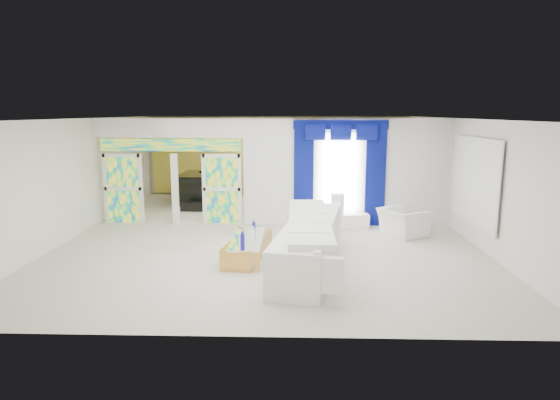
{
  "coord_description": "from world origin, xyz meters",
  "views": [
    {
      "loc": [
        0.63,
        -12.28,
        3.17
      ],
      "look_at": [
        0.3,
        -1.2,
        1.1
      ],
      "focal_mm": 30.39,
      "sensor_mm": 36.0,
      "label": 1
    }
  ],
  "objects_px": {
    "console_table": "(348,221)",
    "grand_piano": "(203,188)",
    "white_sofa": "(310,243)",
    "armchair": "(403,222)",
    "coffee_table": "(248,248)"
  },
  "relations": [
    {
      "from": "coffee_table",
      "to": "armchair",
      "type": "height_order",
      "value": "armchair"
    },
    {
      "from": "white_sofa",
      "to": "console_table",
      "type": "xyz_separation_m",
      "value": [
        1.16,
        3.16,
        -0.24
      ]
    },
    {
      "from": "white_sofa",
      "to": "coffee_table",
      "type": "bearing_deg",
      "value": 177.2
    },
    {
      "from": "coffee_table",
      "to": "console_table",
      "type": "height_order",
      "value": "coffee_table"
    },
    {
      "from": "console_table",
      "to": "grand_piano",
      "type": "height_order",
      "value": "grand_piano"
    },
    {
      "from": "coffee_table",
      "to": "grand_piano",
      "type": "distance_m",
      "value": 6.97
    },
    {
      "from": "white_sofa",
      "to": "coffee_table",
      "type": "relative_size",
      "value": 2.31
    },
    {
      "from": "console_table",
      "to": "white_sofa",
      "type": "bearing_deg",
      "value": -110.13
    },
    {
      "from": "console_table",
      "to": "grand_piano",
      "type": "distance_m",
      "value": 6.05
    },
    {
      "from": "white_sofa",
      "to": "console_table",
      "type": "bearing_deg",
      "value": 79.6
    },
    {
      "from": "white_sofa",
      "to": "armchair",
      "type": "xyz_separation_m",
      "value": [
        2.47,
        2.33,
        -0.08
      ]
    },
    {
      "from": "grand_piano",
      "to": "coffee_table",
      "type": "bearing_deg",
      "value": -68.26
    },
    {
      "from": "console_table",
      "to": "armchair",
      "type": "height_order",
      "value": "armchair"
    },
    {
      "from": "armchair",
      "to": "grand_piano",
      "type": "xyz_separation_m",
      "value": [
        -6.07,
        4.56,
        0.16
      ]
    },
    {
      "from": "grand_piano",
      "to": "armchair",
      "type": "bearing_deg",
      "value": -34.01
    }
  ]
}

